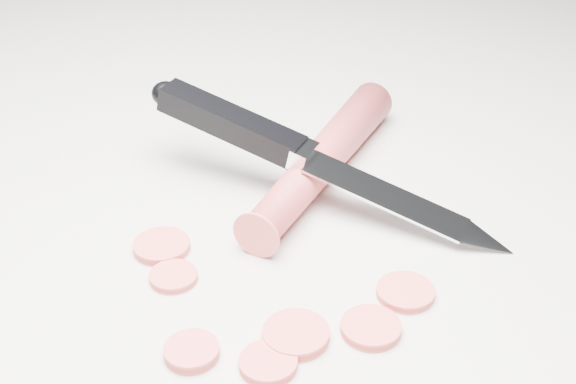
# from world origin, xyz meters

# --- Properties ---
(ground) EXTENTS (2.40, 2.40, 0.00)m
(ground) POSITION_xyz_m (0.00, 0.00, 0.00)
(ground) COLOR beige
(ground) RESTS_ON ground
(carrot) EXTENTS (0.10, 0.22, 0.03)m
(carrot) POSITION_xyz_m (0.02, 0.11, 0.02)
(carrot) COLOR #BA3539
(carrot) RESTS_ON ground
(carrot_slice_0) EXTENTS (0.03, 0.03, 0.01)m
(carrot_slice_0) POSITION_xyz_m (-0.07, -0.02, 0.00)
(carrot_slice_0) COLOR #E54D49
(carrot_slice_0) RESTS_ON ground
(carrot_slice_1) EXTENTS (0.03, 0.03, 0.01)m
(carrot_slice_1) POSITION_xyz_m (-0.04, -0.09, 0.00)
(carrot_slice_1) COLOR #E54D49
(carrot_slice_1) RESTS_ON ground
(carrot_slice_2) EXTENTS (0.04, 0.04, 0.01)m
(carrot_slice_2) POSITION_xyz_m (0.02, -0.07, 0.00)
(carrot_slice_2) COLOR #E54D49
(carrot_slice_2) RESTS_ON ground
(carrot_slice_3) EXTENTS (0.04, 0.04, 0.01)m
(carrot_slice_3) POSITION_xyz_m (0.08, -0.02, 0.00)
(carrot_slice_3) COLOR #E54D49
(carrot_slice_3) RESTS_ON ground
(carrot_slice_4) EXTENTS (0.03, 0.03, 0.01)m
(carrot_slice_4) POSITION_xyz_m (0.01, -0.09, 0.00)
(carrot_slice_4) COLOR #E54D49
(carrot_slice_4) RESTS_ON ground
(carrot_slice_5) EXTENTS (0.04, 0.04, 0.01)m
(carrot_slice_5) POSITION_xyz_m (-0.08, 0.01, 0.00)
(carrot_slice_5) COLOR #E54D49
(carrot_slice_5) RESTS_ON ground
(carrot_slice_6) EXTENTS (0.04, 0.04, 0.01)m
(carrot_slice_6) POSITION_xyz_m (0.06, -0.06, 0.00)
(carrot_slice_6) COLOR #E54D49
(carrot_slice_6) RESTS_ON ground
(kitchen_knife) EXTENTS (0.28, 0.12, 0.07)m
(kitchen_knife) POSITION_xyz_m (0.02, 0.08, 0.04)
(kitchen_knife) COLOR silver
(kitchen_knife) RESTS_ON ground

